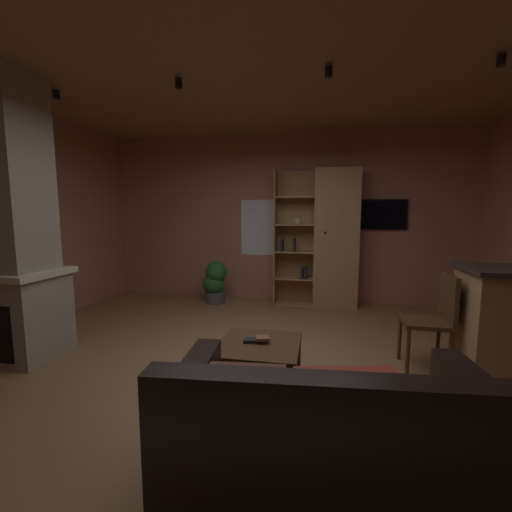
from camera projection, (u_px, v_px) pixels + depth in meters
name	position (u px, v px, depth m)	size (l,w,h in m)	color
floor	(248.00, 373.00, 3.17)	(6.04, 5.57, 0.02)	olive
wall_back	(283.00, 218.00, 5.73)	(6.16, 0.06, 2.81)	#AD7060
ceiling	(247.00, 52.00, 2.82)	(6.04, 5.57, 0.02)	#8E6B47
window_pane_back	(260.00, 228.00, 5.79)	(0.67, 0.01, 0.95)	white
stone_fireplace	(5.00, 235.00, 3.38)	(1.02, 0.74, 2.81)	gray
bookshelf_cabinet	(331.00, 239.00, 5.36)	(1.32, 0.41, 2.17)	#A87F51
leather_couch	(328.00, 450.00, 1.68)	(1.66, 0.99, 0.84)	black
coffee_table	(259.00, 354.00, 2.69)	(0.64, 0.65, 0.45)	#4C331E
table_book_0	(251.00, 340.00, 2.70)	(0.12, 0.08, 0.03)	black
table_book_1	(263.00, 338.00, 2.69)	(0.11, 0.10, 0.02)	brown
dining_chair	(435.00, 315.00, 3.16)	(0.42, 0.42, 0.92)	#4C331E
potted_floor_plant	(215.00, 281.00, 5.59)	(0.41, 0.38, 0.71)	#4C4C51
wall_mounted_tv	(379.00, 215.00, 5.37)	(0.85, 0.06, 0.48)	black
track_light_spot_0	(56.00, 95.00, 3.60)	(0.07, 0.07, 0.09)	black
track_light_spot_1	(179.00, 83.00, 3.28)	(0.07, 0.07, 0.09)	black
track_light_spot_2	(329.00, 72.00, 3.02)	(0.07, 0.07, 0.09)	black
track_light_spot_3	(501.00, 60.00, 2.79)	(0.07, 0.07, 0.09)	black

